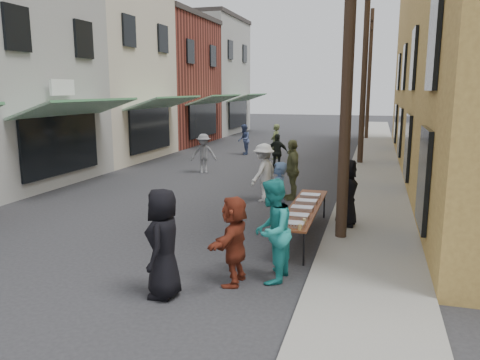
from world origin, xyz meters
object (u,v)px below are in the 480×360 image
Objects in this scene: server at (347,193)px; guest_front_c at (272,231)px; serving_table at (304,208)px; guest_front_a at (163,243)px; utility_pole_near at (349,44)px; utility_pole_far at (369,75)px; utility_pole_mid at (364,68)px; catering_tray_sausage at (292,224)px.

guest_front_c is at bearing 170.29° from server.
server is (0.94, 0.97, 0.24)m from serving_table.
guest_front_a reaches higher than server.
utility_pole_near and utility_pole_far have the same top height.
utility_pole_near reaches higher than guest_front_a.
guest_front_a is at bearing -114.59° from serving_table.
utility_pole_mid reaches higher than guest_front_c.
guest_front_a is 5.64m from server.
utility_pole_far reaches higher than serving_table.
utility_pole_mid is at bearing -90.00° from utility_pole_far.
utility_pole_near and utility_pole_mid have the same top height.
serving_table is 2.11× the size of guest_front_a.
serving_table is (-0.89, -11.99, -3.79)m from utility_pole_mid.
serving_table is (-0.89, -23.99, -3.79)m from utility_pole_far.
guest_front_c is at bearing -92.27° from utility_pole_far.
server is at bearing -89.88° from utility_pole_far.
utility_pole_near reaches higher than catering_tray_sausage.
server is (0.05, 0.98, -3.54)m from utility_pole_near.
utility_pole_mid is at bearing -179.66° from guest_front_c.
utility_pole_mid reaches higher than serving_table.
utility_pole_near is at bearing 163.69° from guest_front_c.
utility_pole_far reaches higher than catering_tray_sausage.
utility_pole_near is 2.25× the size of serving_table.
utility_pole_near is at bearing 137.35° from guest_front_a.
server is (1.11, 3.78, -0.02)m from guest_front_c.
utility_pole_far is 25.92m from catering_tray_sausage.
utility_pole_far is (0.00, 24.00, 0.00)m from utility_pole_near.
utility_pole_near is 4.63× the size of guest_front_c.
guest_front_c is (-1.06, -14.80, -3.53)m from utility_pole_mid.
server is at bearing 70.28° from catering_tray_sausage.
serving_table is 2.34× the size of server.
utility_pole_mid is 15.25m from guest_front_c.
utility_pole_mid is at bearing 85.76° from serving_table.
serving_table is at bearing 142.58° from server.
utility_pole_far is 28.30m from guest_front_a.
utility_pole_far is at bearing 88.01° from catering_tray_sausage.
utility_pole_mid reaches higher than guest_front_a.
utility_pole_mid is at bearing 6.93° from server.
serving_table is 8.00× the size of catering_tray_sausage.
guest_front_a reaches higher than serving_table.
serving_table is 1.37m from server.
guest_front_c is at bearing -98.43° from catering_tray_sausage.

